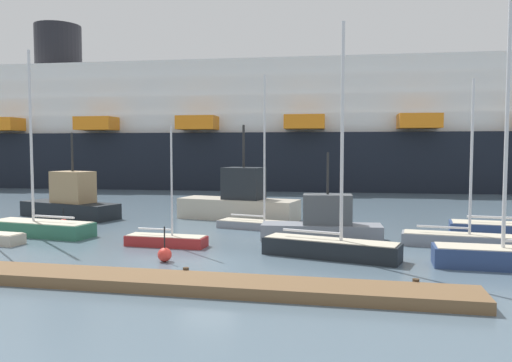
# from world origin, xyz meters

# --- Properties ---
(ground_plane) EXTENTS (600.00, 600.00, 0.00)m
(ground_plane) POSITION_xyz_m (0.00, 0.00, 0.00)
(ground_plane) COLOR slate
(dock_pier) EXTENTS (21.68, 2.29, 0.51)m
(dock_pier) POSITION_xyz_m (0.00, -4.23, 0.21)
(dock_pier) COLOR brown
(dock_pier) RESTS_ON ground_plane
(sailboat_1) EXTENTS (5.52, 2.68, 9.82)m
(sailboat_1) POSITION_xyz_m (0.33, 9.92, 0.43)
(sailboat_1) COLOR gray
(sailboat_1) RESTS_ON ground_plane
(sailboat_2) EXTENTS (6.00, 2.21, 8.77)m
(sailboat_2) POSITION_xyz_m (11.89, 6.24, 0.46)
(sailboat_2) COLOR gray
(sailboat_2) RESTS_ON ground_plane
(sailboat_3) EXTENTS (6.68, 3.06, 10.98)m
(sailboat_3) POSITION_xyz_m (5.35, 2.18, 0.60)
(sailboat_3) COLOR black
(sailboat_3) RESTS_ON ground_plane
(sailboat_6) EXTENTS (6.79, 2.81, 10.93)m
(sailboat_6) POSITION_xyz_m (-11.88, 4.86, 0.56)
(sailboat_6) COLOR #2D6B51
(sailboat_6) RESTS_ON ground_plane
(sailboat_7) EXTENTS (4.38, 1.41, 6.43)m
(sailboat_7) POSITION_xyz_m (-3.36, 3.33, 0.36)
(sailboat_7) COLOR maroon
(sailboat_7) RESTS_ON ground_plane
(fishing_boat_0) EXTENTS (8.51, 4.64, 6.34)m
(fishing_boat_0) POSITION_xyz_m (-14.48, 12.35, 1.21)
(fishing_boat_0) COLOR black
(fishing_boat_0) RESTS_ON ground_plane
(fishing_boat_1) EXTENTS (9.13, 4.27, 6.88)m
(fishing_boat_1) POSITION_xyz_m (-1.87, 13.97, 1.27)
(fishing_boat_1) COLOR #BCB29E
(fishing_boat_1) RESTS_ON ground_plane
(fishing_boat_2) EXTENTS (6.85, 2.39, 4.96)m
(fishing_boat_2) POSITION_xyz_m (4.70, 6.79, 0.93)
(fishing_boat_2) COLOR gray
(fishing_boat_2) RESTS_ON ground_plane
(channel_buoy_0) EXTENTS (0.59, 0.59, 1.31)m
(channel_buoy_0) POSITION_xyz_m (-12.22, 7.77, 0.31)
(channel_buoy_0) COLOR red
(channel_buoy_0) RESTS_ON ground_plane
(channel_buoy_1) EXTENTS (0.65, 0.65, 1.62)m
(channel_buoy_1) POSITION_xyz_m (-2.05, -0.18, 0.33)
(channel_buoy_1) COLOR red
(channel_buoy_1) RESTS_ON ground_plane
(cruise_ship) EXTENTS (129.92, 25.60, 22.86)m
(cruise_ship) POSITION_xyz_m (-13.22, 46.35, 7.33)
(cruise_ship) COLOR black
(cruise_ship) RESTS_ON ground_plane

